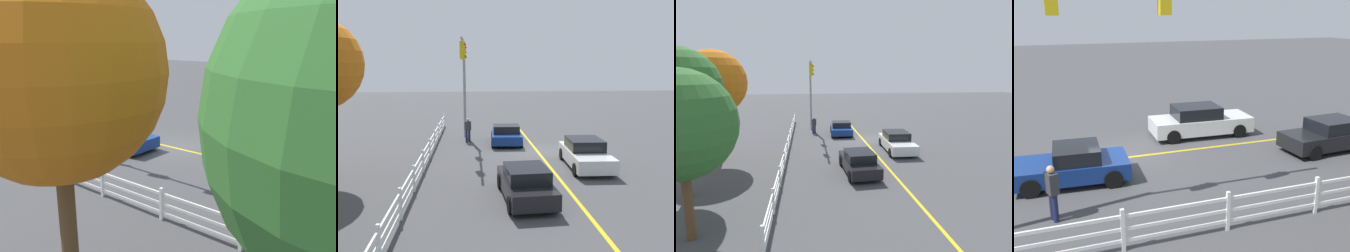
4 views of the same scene
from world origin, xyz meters
The scene contains 8 objects.
ground_plane centered at (0.00, 0.00, 0.00)m, with size 120.00×120.00×0.00m, color #444447.
lane_center_stripe centered at (-4.00, 0.00, 0.00)m, with size 28.00×0.16×0.01m, color gold.
signal_assembly centered at (3.06, 4.56, 5.06)m, with size 6.94×0.38×7.22m.
car_0 centered at (-4.16, -1.85, 0.70)m, with size 4.85×2.18×1.47m.
car_1 centered at (2.11, 1.72, 0.62)m, with size 4.01×2.22×1.31m.
car_2 centered at (-8.63, 1.98, 0.66)m, with size 4.20×2.02×1.36m.
pedestrian centered at (2.88, 4.35, 0.93)m, with size 0.39×0.47×1.69m.
white_rail_fence centered at (-3.00, 6.51, 0.60)m, with size 26.10×0.10×1.15m.
Camera 4 is at (2.95, 15.29, 5.82)m, focal length 42.75 mm.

